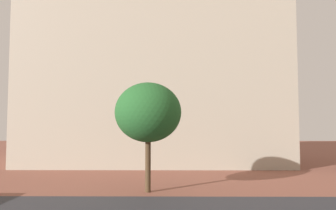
% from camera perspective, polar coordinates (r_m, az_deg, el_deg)
% --- Properties ---
extents(landmark_building, '(24.35, 11.95, 36.95)m').
position_cam_1_polar(landmark_building, '(32.77, -1.63, 10.28)').
color(landmark_building, '#B2A893').
rests_on(landmark_building, ground_plane).
extents(tree_curb_far, '(3.73, 3.73, 6.10)m').
position_cam_1_polar(tree_curb_far, '(17.79, -3.60, -1.37)').
color(tree_curb_far, '#4C3823').
rests_on(tree_curb_far, ground_plane).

